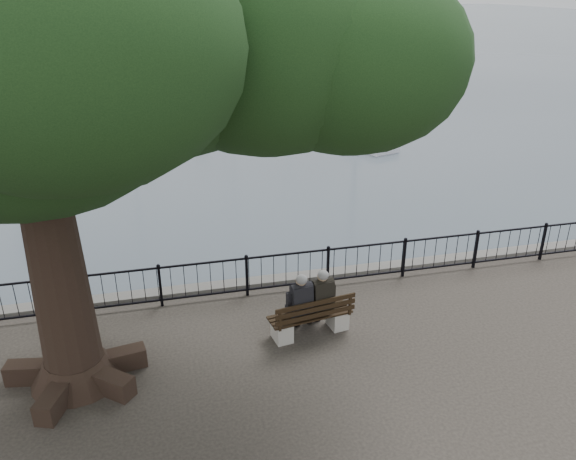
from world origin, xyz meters
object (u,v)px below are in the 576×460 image
object	(u,v)px
person_right	(319,301)
tree	(78,34)
lion_monument	(195,43)
person_left	(298,306)
bench	(311,321)

from	to	relation	value
person_right	tree	xyz separation A→B (m)	(-4.01, -0.40, 5.47)
lion_monument	person_left	bearing A→B (deg)	-92.59
bench	person_right	size ratio (longest dim) A/B	1.24
person_left	person_right	world-z (taller)	same
person_right	bench	bearing A→B (deg)	-147.17
tree	lion_monument	xyz separation A→B (m)	(5.77, 49.60, -4.89)
person_left	tree	distance (m)	6.52
bench	lion_monument	size ratio (longest dim) A/B	0.21
bench	tree	xyz separation A→B (m)	(-3.80, -0.26, 5.83)
person_left	tree	xyz separation A→B (m)	(-3.54, -0.32, 5.47)
person_right	lion_monument	xyz separation A→B (m)	(1.75, 49.21, 0.58)
person_right	lion_monument	distance (m)	49.24
person_left	bench	bearing A→B (deg)	-13.51
bench	person_left	size ratio (longest dim) A/B	1.24
bench	tree	distance (m)	6.96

